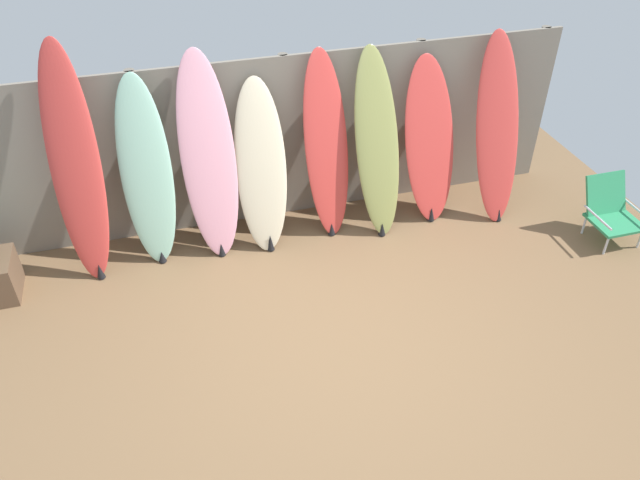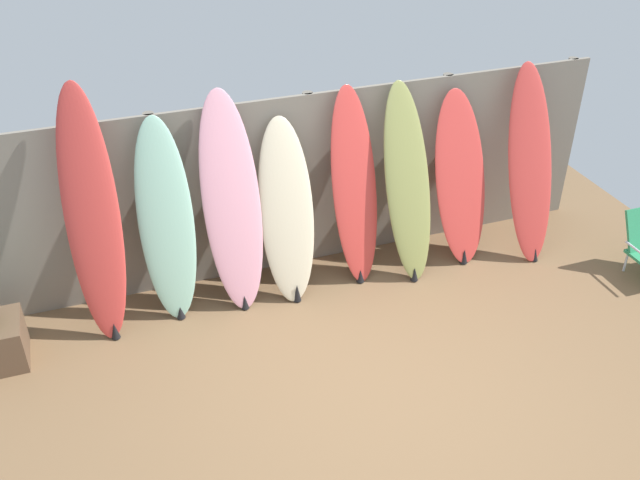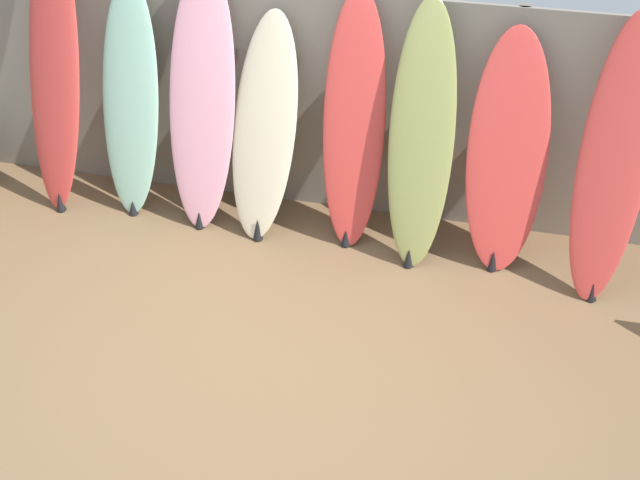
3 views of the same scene
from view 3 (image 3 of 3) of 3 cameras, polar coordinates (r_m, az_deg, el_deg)
ground at (r=5.89m, az=-4.54°, el=-7.63°), size 7.68×7.68×0.00m
fence_back at (r=7.00m, az=0.14°, el=8.71°), size 6.08×0.11×1.80m
surfboard_red_0 at (r=7.32m, az=-16.64°, el=10.18°), size 0.53×0.66×2.23m
surfboard_seafoam_1 at (r=7.15m, az=-12.04°, el=8.68°), size 0.52×0.51×1.86m
surfboard_pink_2 at (r=6.89m, az=-7.56°, el=8.80°), size 0.53×0.61×2.00m
surfboard_cream_3 at (r=6.78m, az=-3.58°, el=7.07°), size 0.57×0.70×1.68m
surfboard_red_4 at (r=6.60m, az=2.19°, el=7.38°), size 0.51×0.55×1.90m
surfboard_olive_5 at (r=6.46m, az=6.52°, el=6.50°), size 0.53×0.72×1.89m
surfboard_red_6 at (r=6.52m, az=11.90°, el=5.37°), size 0.63×0.63×1.72m
surfboard_red_7 at (r=6.41m, az=18.29°, el=4.76°), size 0.55×0.83×1.91m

